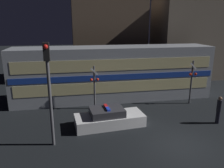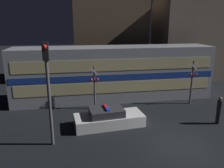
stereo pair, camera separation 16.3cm
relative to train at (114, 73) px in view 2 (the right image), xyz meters
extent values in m
plane|color=black|center=(1.97, -8.31, -2.27)|extent=(120.00, 120.00, 0.00)
cube|color=#999EA5|center=(0.00, 0.01, 0.00)|extent=(16.82, 3.06, 4.54)
cube|color=#193899|center=(0.00, -1.53, 0.00)|extent=(16.49, 0.03, 0.45)
cube|color=beige|center=(0.00, -1.53, -0.82)|extent=(15.98, 0.02, 0.91)
cube|color=beige|center=(0.00, -1.53, 1.00)|extent=(15.98, 0.02, 0.91)
cube|color=silver|center=(-1.31, -5.26, -1.91)|extent=(4.56, 2.13, 0.72)
cube|color=#333338|center=(-1.48, -5.27, -1.31)|extent=(2.25, 1.72, 0.47)
cube|color=blue|center=(-1.46, -5.54, -1.01)|extent=(0.24, 0.54, 0.12)
cube|color=red|center=(-1.51, -5.01, -1.01)|extent=(0.24, 0.54, 0.12)
cylinder|color=black|center=(5.80, -6.28, -1.83)|extent=(0.27, 0.27, 0.89)
cylinder|color=black|center=(5.80, -6.28, -1.02)|extent=(0.31, 0.31, 0.74)
sphere|color=#8C664C|center=(5.80, -6.28, -0.53)|extent=(0.24, 0.24, 0.24)
cylinder|color=#4C4C51|center=(5.92, -2.49, -0.47)|extent=(0.14, 0.14, 3.60)
sphere|color=red|center=(5.69, -2.62, 0.24)|extent=(0.21, 0.21, 0.21)
sphere|color=red|center=(6.16, -2.62, 0.24)|extent=(0.21, 0.21, 0.21)
cube|color=white|center=(5.92, -2.58, 0.89)|extent=(0.58, 0.03, 0.58)
cylinder|color=#4C4C51|center=(-1.93, -2.16, -0.59)|extent=(0.14, 0.14, 3.37)
sphere|color=red|center=(-2.16, -2.29, 0.09)|extent=(0.21, 0.21, 0.21)
sphere|color=red|center=(-1.69, -2.29, 0.09)|extent=(0.21, 0.21, 0.21)
cube|color=white|center=(-1.93, -2.24, 0.70)|extent=(0.58, 0.03, 0.58)
cylinder|color=#4C4C51|center=(-4.74, -7.02, 0.05)|extent=(0.16, 0.16, 4.65)
cube|color=black|center=(-4.74, -7.02, 2.83)|extent=(0.30, 0.30, 0.90)
sphere|color=red|center=(-4.74, -7.22, 3.08)|extent=(0.23, 0.23, 0.23)
cube|color=brown|center=(0.80, 7.49, 2.67)|extent=(8.16, 4.73, 9.89)
cube|color=#726656|center=(10.75, 6.53, 2.30)|extent=(8.51, 5.35, 9.15)
camera|label=1|loc=(-3.56, -18.09, 4.16)|focal=35.00mm
camera|label=2|loc=(-3.40, -18.12, 4.16)|focal=35.00mm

